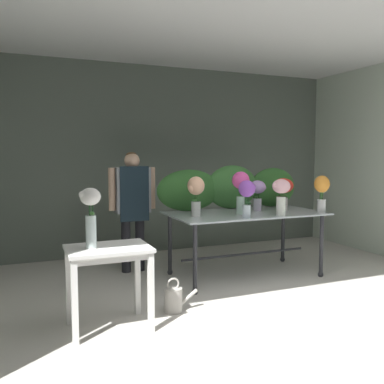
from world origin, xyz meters
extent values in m
plane|color=beige|center=(0.00, 1.84, 0.00)|extent=(8.08, 8.08, 0.00)
cube|color=slate|center=(0.00, 3.67, 1.46)|extent=(5.93, 0.12, 2.92)
cube|color=silver|center=(0.00, 1.84, 2.98)|extent=(6.05, 3.79, 0.12)
cube|color=#B5C0C5|center=(0.44, 1.87, 0.81)|extent=(1.93, 1.03, 0.02)
cylinder|color=#2D2D33|center=(-0.43, 1.45, 0.40)|extent=(0.05, 0.05, 0.80)
sphere|color=#2D2D33|center=(-0.43, 1.45, 0.03)|extent=(0.07, 0.07, 0.07)
cylinder|color=#2D2D33|center=(1.31, 1.45, 0.40)|extent=(0.05, 0.05, 0.80)
sphere|color=#2D2D33|center=(1.31, 1.45, 0.03)|extent=(0.07, 0.07, 0.07)
cylinder|color=#2D2D33|center=(-0.43, 2.28, 0.40)|extent=(0.05, 0.05, 0.80)
sphere|color=#2D2D33|center=(-0.43, 2.28, 0.03)|extent=(0.07, 0.07, 0.07)
cylinder|color=#2D2D33|center=(1.31, 2.28, 0.40)|extent=(0.05, 0.05, 0.80)
sphere|color=#2D2D33|center=(1.31, 2.28, 0.03)|extent=(0.07, 0.07, 0.07)
cylinder|color=#2D2D33|center=(0.44, 1.87, 0.28)|extent=(1.73, 0.03, 0.03)
cube|color=white|center=(-1.49, 0.92, 0.72)|extent=(0.72, 0.53, 0.03)
cube|color=white|center=(-1.49, 0.92, 0.68)|extent=(0.66, 0.47, 0.06)
cube|color=white|center=(-1.81, 0.69, 0.35)|extent=(0.05, 0.05, 0.71)
cube|color=white|center=(-1.17, 0.69, 0.35)|extent=(0.05, 0.05, 0.71)
cube|color=white|center=(-1.81, 1.14, 0.35)|extent=(0.05, 0.05, 0.71)
cube|color=white|center=(-1.17, 1.14, 0.35)|extent=(0.05, 0.05, 0.71)
cylinder|color=#232328|center=(-0.92, 2.62, 0.39)|extent=(0.12, 0.12, 0.79)
cylinder|color=#232328|center=(-0.73, 2.62, 0.39)|extent=(0.12, 0.12, 0.79)
cube|color=#999EA8|center=(-0.83, 2.62, 1.08)|extent=(0.44, 0.22, 0.59)
cube|color=#192833|center=(-0.83, 2.50, 1.04)|extent=(0.38, 0.02, 0.71)
cylinder|color=#D8AD8E|center=(-1.09, 2.62, 1.10)|extent=(0.09, 0.09, 0.55)
cylinder|color=#D8AD8E|center=(-0.56, 2.62, 1.10)|extent=(0.09, 0.09, 0.55)
sphere|color=#D8AD8E|center=(-0.83, 2.62, 1.47)|extent=(0.20, 0.20, 0.20)
ellipsoid|color=brown|center=(-0.83, 2.64, 1.53)|extent=(0.15, 0.15, 0.09)
ellipsoid|color=#2D6028|center=(-0.17, 2.26, 1.09)|extent=(0.86, 0.22, 0.54)
ellipsoid|color=#387033|center=(0.46, 2.26, 1.11)|extent=(0.76, 0.24, 0.59)
ellipsoid|color=#2D6028|center=(1.10, 2.26, 1.09)|extent=(0.72, 0.21, 0.54)
cylinder|color=silver|center=(-0.27, 1.81, 0.90)|extent=(0.11, 0.11, 0.17)
cylinder|color=#9EBCB2|center=(-0.27, 1.81, 0.86)|extent=(0.10, 0.10, 0.07)
cylinder|color=#2D6028|center=(-0.24, 1.80, 0.97)|extent=(0.01, 0.01, 0.29)
cylinder|color=#2D6028|center=(-0.27, 1.82, 0.97)|extent=(0.01, 0.01, 0.29)
cylinder|color=#2D6028|center=(-0.27, 1.79, 0.97)|extent=(0.01, 0.01, 0.29)
ellipsoid|color=#F4B78E|center=(-0.27, 1.81, 1.18)|extent=(0.20, 0.20, 0.22)
sphere|color=#F4B78E|center=(-0.33, 1.78, 1.15)|extent=(0.09, 0.09, 0.09)
sphere|color=#F4B78E|center=(-0.21, 1.80, 1.14)|extent=(0.08, 0.08, 0.08)
ellipsoid|color=#2D6028|center=(-0.30, 1.79, 1.01)|extent=(0.11, 0.09, 0.03)
cylinder|color=silver|center=(1.00, 1.86, 0.90)|extent=(0.13, 0.13, 0.17)
cylinder|color=#9EBCB2|center=(1.00, 1.86, 0.85)|extent=(0.12, 0.12, 0.07)
cylinder|color=#477F3D|center=(1.02, 1.86, 0.95)|extent=(0.01, 0.01, 0.26)
cylinder|color=#477F3D|center=(1.00, 1.89, 0.95)|extent=(0.01, 0.01, 0.26)
cylinder|color=#477F3D|center=(0.97, 1.87, 0.95)|extent=(0.01, 0.01, 0.26)
cylinder|color=#477F3D|center=(1.00, 1.85, 0.95)|extent=(0.01, 0.01, 0.26)
ellipsoid|color=red|center=(1.00, 1.86, 1.14)|extent=(0.27, 0.27, 0.19)
ellipsoid|color=#2D6028|center=(1.00, 1.86, 1.01)|extent=(0.11, 0.07, 0.03)
cylinder|color=silver|center=(0.69, 1.45, 0.93)|extent=(0.11, 0.11, 0.23)
cylinder|color=#9EBCB2|center=(0.69, 1.45, 0.87)|extent=(0.10, 0.10, 0.10)
cylinder|color=#2D6028|center=(0.71, 1.45, 0.97)|extent=(0.01, 0.01, 0.29)
cylinder|color=#2D6028|center=(0.68, 1.47, 0.97)|extent=(0.01, 0.01, 0.29)
cylinder|color=#2D6028|center=(0.67, 1.43, 0.97)|extent=(0.01, 0.01, 0.29)
ellipsoid|color=#EFB2BC|center=(0.69, 1.45, 1.17)|extent=(0.21, 0.21, 0.17)
sphere|color=#EFB2BC|center=(0.60, 1.45, 1.19)|extent=(0.06, 0.06, 0.06)
sphere|color=#EFB2BC|center=(0.78, 1.46, 1.15)|extent=(0.06, 0.06, 0.06)
ellipsoid|color=#387033|center=(0.72, 1.47, 1.07)|extent=(0.10, 0.09, 0.03)
cylinder|color=silver|center=(0.30, 1.75, 0.93)|extent=(0.10, 0.10, 0.22)
cylinder|color=#9EBCB2|center=(0.30, 1.75, 0.87)|extent=(0.09, 0.09, 0.09)
cylinder|color=#387033|center=(0.32, 1.76, 1.00)|extent=(0.01, 0.01, 0.34)
cylinder|color=#387033|center=(0.30, 1.77, 1.00)|extent=(0.01, 0.01, 0.34)
cylinder|color=#387033|center=(0.28, 1.75, 1.00)|extent=(0.01, 0.01, 0.34)
cylinder|color=#387033|center=(0.31, 1.74, 1.00)|extent=(0.01, 0.01, 0.34)
ellipsoid|color=#E54C9E|center=(0.30, 1.75, 1.23)|extent=(0.21, 0.21, 0.21)
ellipsoid|color=#28562D|center=(0.34, 1.75, 1.06)|extent=(0.10, 0.05, 0.03)
cylinder|color=silver|center=(0.67, 1.95, 0.90)|extent=(0.11, 0.11, 0.16)
cylinder|color=#9EBCB2|center=(0.67, 1.95, 0.85)|extent=(0.10, 0.10, 0.07)
cylinder|color=#2D6028|center=(0.68, 1.95, 0.95)|extent=(0.01, 0.01, 0.25)
cylinder|color=#2D6028|center=(0.67, 1.98, 0.95)|extent=(0.01, 0.01, 0.25)
cylinder|color=#2D6028|center=(0.65, 1.95, 0.95)|extent=(0.01, 0.01, 0.25)
cylinder|color=#2D6028|center=(0.68, 1.93, 0.95)|extent=(0.01, 0.01, 0.25)
ellipsoid|color=#B28ED1|center=(0.67, 1.95, 1.13)|extent=(0.21, 0.21, 0.17)
sphere|color=#B28ED1|center=(0.61, 1.97, 1.13)|extent=(0.07, 0.07, 0.07)
sphere|color=#B28ED1|center=(0.74, 1.93, 1.12)|extent=(0.07, 0.07, 0.07)
ellipsoid|color=#477F3D|center=(0.68, 1.98, 1.00)|extent=(0.11, 0.07, 0.03)
cylinder|color=silver|center=(0.23, 1.47, 0.89)|extent=(0.09, 0.09, 0.15)
cylinder|color=#9EBCB2|center=(0.23, 1.47, 0.85)|extent=(0.09, 0.09, 0.06)
cylinder|color=#28562D|center=(0.25, 1.46, 0.96)|extent=(0.01, 0.01, 0.27)
cylinder|color=#28562D|center=(0.22, 1.49, 0.96)|extent=(0.01, 0.01, 0.27)
cylinder|color=#28562D|center=(0.22, 1.46, 0.96)|extent=(0.01, 0.01, 0.27)
ellipsoid|color=purple|center=(0.23, 1.47, 1.16)|extent=(0.19, 0.19, 0.19)
sphere|color=purple|center=(0.16, 1.49, 1.14)|extent=(0.05, 0.05, 0.05)
sphere|color=purple|center=(0.30, 1.45, 1.17)|extent=(0.06, 0.06, 0.06)
ellipsoid|color=#28562D|center=(0.26, 1.48, 0.99)|extent=(0.06, 0.11, 0.03)
cylinder|color=silver|center=(1.31, 1.48, 0.90)|extent=(0.11, 0.11, 0.17)
cylinder|color=#9EBCB2|center=(1.31, 1.48, 0.85)|extent=(0.10, 0.10, 0.07)
cylinder|color=#387033|center=(1.32, 1.48, 0.97)|extent=(0.01, 0.01, 0.29)
cylinder|color=#387033|center=(1.30, 1.49, 0.97)|extent=(0.01, 0.01, 0.29)
cylinder|color=#387033|center=(1.30, 1.47, 0.97)|extent=(0.01, 0.01, 0.29)
ellipsoid|color=orange|center=(1.31, 1.48, 1.18)|extent=(0.19, 0.19, 0.22)
sphere|color=orange|center=(1.26, 1.48, 1.16)|extent=(0.06, 0.06, 0.06)
sphere|color=orange|center=(1.39, 1.48, 1.18)|extent=(0.07, 0.07, 0.07)
cylinder|color=silver|center=(-1.63, 0.92, 0.88)|extent=(0.09, 0.09, 0.29)
cylinder|color=#9EBCB2|center=(-1.63, 0.92, 0.80)|extent=(0.09, 0.09, 0.12)
cylinder|color=#28562D|center=(-1.62, 0.91, 0.94)|extent=(0.01, 0.01, 0.39)
cylinder|color=#28562D|center=(-1.64, 0.93, 0.94)|extent=(0.01, 0.01, 0.39)
cylinder|color=#28562D|center=(-1.64, 0.90, 0.94)|extent=(0.01, 0.01, 0.39)
ellipsoid|color=white|center=(-1.63, 0.92, 1.19)|extent=(0.18, 0.18, 0.15)
sphere|color=white|center=(-1.70, 0.90, 1.21)|extent=(0.07, 0.07, 0.07)
ellipsoid|color=#477F3D|center=(-1.62, 0.90, 1.04)|extent=(0.04, 0.10, 0.03)
cylinder|color=#B7B2A8|center=(-0.83, 1.05, 0.12)|extent=(0.18, 0.18, 0.24)
cylinder|color=#B7B2A8|center=(-0.66, 1.05, 0.13)|extent=(0.18, 0.04, 0.14)
torus|color=#B7B2A8|center=(-0.83, 1.05, 0.28)|extent=(0.13, 0.02, 0.13)
camera|label=1|loc=(-2.19, -2.71, 1.55)|focal=39.14mm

